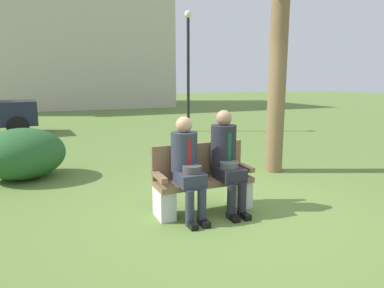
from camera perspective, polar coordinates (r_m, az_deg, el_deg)
The scene contains 7 objects.
ground_plane at distance 4.77m, azimuth 6.69°, elevation -10.70°, with size 80.00×80.00×0.00m, color #5B7836.
park_bench at distance 4.57m, azimuth 1.73°, elevation -6.40°, with size 1.31×0.44×0.90m.
seated_man_left at distance 4.27m, azimuth -0.85°, elevation -3.11°, with size 0.34×0.72×1.29m.
seated_man_right at distance 4.50m, azimuth 5.82°, elevation -2.03°, with size 0.34×0.72×1.35m.
shrub_near_bench at distance 6.72m, azimuth -26.67°, elevation -1.45°, with size 1.45×1.33×0.91m, color #265829.
street_lamp at distance 11.60m, azimuth -0.65°, elevation 13.99°, with size 0.24×0.24×3.97m.
building_backdrop at distance 24.98m, azimuth -22.49°, elevation 16.57°, with size 14.86×8.71×9.21m.
Camera 1 is at (-2.22, -3.85, 1.74)m, focal length 31.62 mm.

